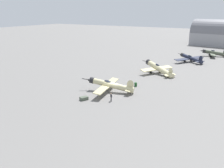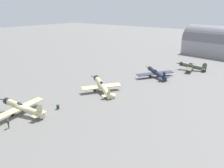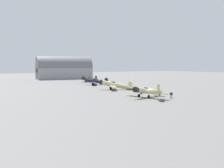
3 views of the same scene
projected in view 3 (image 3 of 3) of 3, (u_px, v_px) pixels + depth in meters
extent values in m
plane|color=slate|center=(148.00, 97.00, 62.09)|extent=(400.00, 400.00, 0.00)
cylinder|color=beige|center=(148.00, 91.00, 61.97)|extent=(3.20, 9.87, 2.61)
cylinder|color=#232326|center=(136.00, 90.00, 58.74)|extent=(1.54, 1.33, 1.46)
cone|color=#232326|center=(134.00, 89.00, 58.29)|extent=(0.68, 0.72, 0.63)
cube|color=black|center=(133.00, 89.00, 58.19)|extent=(1.53, 2.86, 0.53)
ellipsoid|color=black|center=(146.00, 89.00, 61.26)|extent=(1.10, 1.90, 0.91)
cube|color=#C6BC89|center=(145.00, 92.00, 61.19)|extent=(12.33, 4.07, 0.41)
ellipsoid|color=beige|center=(158.00, 88.00, 64.72)|extent=(0.47, 1.73, 2.05)
cube|color=#C6BC89|center=(158.00, 92.00, 64.66)|extent=(3.55, 1.76, 0.25)
cylinder|color=#999BA0|center=(149.00, 94.00, 59.71)|extent=(0.14, 0.14, 1.15)
cylinder|color=black|center=(149.00, 97.00, 59.75)|extent=(0.36, 0.82, 0.80)
cylinder|color=#999BA0|center=(139.00, 93.00, 61.93)|extent=(0.14, 0.14, 1.15)
cylinder|color=black|center=(139.00, 96.00, 61.97)|extent=(0.36, 0.82, 0.80)
cylinder|color=black|center=(160.00, 95.00, 65.26)|extent=(0.15, 0.29, 0.28)
cylinder|color=beige|center=(117.00, 85.00, 80.91)|extent=(6.49, 9.86, 3.40)
cylinder|color=#232326|center=(101.00, 82.00, 80.69)|extent=(1.96, 1.81, 1.72)
cone|color=#232326|center=(99.00, 82.00, 80.66)|extent=(0.90, 0.90, 0.75)
cube|color=black|center=(98.00, 82.00, 80.65)|extent=(1.01, 2.61, 0.47)
ellipsoid|color=black|center=(113.00, 83.00, 80.82)|extent=(1.55, 1.94, 0.99)
cube|color=#C6BC89|center=(113.00, 86.00, 80.89)|extent=(9.85, 6.73, 0.53)
ellipsoid|color=beige|center=(130.00, 84.00, 81.02)|extent=(0.99, 1.61, 1.89)
cube|color=#C6BC89|center=(129.00, 87.00, 81.09)|extent=(3.50, 2.64, 0.31)
cylinder|color=#999BA0|center=(111.00, 87.00, 79.27)|extent=(0.14, 0.14, 1.18)
cylinder|color=black|center=(111.00, 89.00, 79.31)|extent=(0.57, 0.79, 0.80)
cylinder|color=#999BA0|center=(111.00, 86.00, 82.52)|extent=(0.14, 0.14, 1.18)
cylinder|color=black|center=(111.00, 88.00, 82.56)|extent=(0.57, 0.79, 0.80)
cylinder|color=black|center=(132.00, 89.00, 81.16)|extent=(0.23, 0.29, 0.28)
cylinder|color=#1E2338|center=(97.00, 81.00, 100.52)|extent=(5.48, 8.47, 2.35)
cylinder|color=#232326|center=(86.00, 80.00, 100.32)|extent=(1.66, 1.57, 1.42)
cone|color=#232326|center=(84.00, 80.00, 100.29)|extent=(0.78, 0.80, 0.61)
cube|color=black|center=(84.00, 80.00, 100.28)|extent=(1.29, 2.49, 0.44)
ellipsoid|color=black|center=(95.00, 80.00, 100.44)|extent=(1.53, 1.92, 0.89)
cube|color=#282D42|center=(94.00, 82.00, 100.50)|extent=(11.70, 7.67, 0.41)
ellipsoid|color=#1E2338|center=(106.00, 80.00, 100.62)|extent=(0.94, 1.55, 1.92)
cube|color=#282D42|center=(106.00, 82.00, 100.69)|extent=(3.51, 2.63, 0.24)
cylinder|color=#999BA0|center=(93.00, 83.00, 99.00)|extent=(0.14, 0.14, 0.95)
cylinder|color=black|center=(93.00, 84.00, 99.03)|extent=(0.57, 0.80, 0.80)
cylinder|color=#999BA0|center=(93.00, 82.00, 102.00)|extent=(0.14, 0.14, 0.95)
cylinder|color=black|center=(93.00, 84.00, 102.04)|extent=(0.57, 0.80, 0.80)
cylinder|color=black|center=(108.00, 84.00, 100.78)|extent=(0.22, 0.29, 0.28)
cylinder|color=#4C5442|center=(90.00, 79.00, 116.62)|extent=(3.56, 8.69, 2.56)
cylinder|color=#232326|center=(84.00, 78.00, 113.67)|extent=(1.78, 1.45, 1.66)
cone|color=#232326|center=(82.00, 78.00, 113.19)|extent=(0.78, 0.77, 0.71)
cube|color=black|center=(82.00, 78.00, 113.08)|extent=(2.58, 0.99, 0.31)
ellipsoid|color=black|center=(89.00, 78.00, 115.95)|extent=(1.18, 1.91, 0.90)
cube|color=#565E4C|center=(89.00, 80.00, 115.90)|extent=(11.16, 4.57, 0.42)
ellipsoid|color=#4C5442|center=(96.00, 77.00, 119.13)|extent=(0.55, 1.69, 1.91)
cube|color=#565E4C|center=(96.00, 80.00, 119.06)|extent=(3.57, 1.93, 0.25)
cylinder|color=#999BA0|center=(90.00, 80.00, 114.44)|extent=(0.14, 0.14, 0.95)
cylinder|color=black|center=(90.00, 82.00, 114.47)|extent=(0.40, 0.82, 0.80)
cylinder|color=#999BA0|center=(86.00, 80.00, 116.67)|extent=(0.14, 0.14, 0.95)
cylinder|color=black|center=(86.00, 81.00, 116.71)|extent=(0.40, 0.82, 0.80)
cylinder|color=black|center=(97.00, 81.00, 119.64)|extent=(0.17, 0.30, 0.28)
cylinder|color=#2D2D33|center=(171.00, 97.00, 59.26)|extent=(0.12, 0.12, 0.84)
cylinder|color=#2D2D33|center=(172.00, 97.00, 59.21)|extent=(0.12, 0.12, 0.84)
cube|color=#2D2D33|center=(171.00, 94.00, 59.18)|extent=(0.48, 0.49, 0.60)
sphere|color=tan|center=(171.00, 92.00, 59.15)|extent=(0.22, 0.22, 0.22)
cylinder|color=#2D2D33|center=(170.00, 94.00, 59.23)|extent=(0.09, 0.09, 0.56)
cylinder|color=#2D2D33|center=(172.00, 94.00, 59.13)|extent=(0.09, 0.09, 0.56)
cube|color=#4C5647|center=(161.00, 100.00, 54.82)|extent=(1.82, 1.57, 0.64)
cylinder|color=#19471E|center=(141.00, 92.00, 68.81)|extent=(0.62, 0.62, 0.92)
torus|color=#19471E|center=(141.00, 92.00, 68.79)|extent=(0.66, 0.66, 0.04)
torus|color=#19471E|center=(141.00, 93.00, 68.82)|extent=(0.66, 0.66, 0.04)
cube|color=#939399|center=(64.00, 74.00, 142.79)|extent=(17.77, 31.58, 6.09)
cylinder|color=slate|center=(64.00, 68.00, 142.56)|extent=(17.77, 31.58, 13.43)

